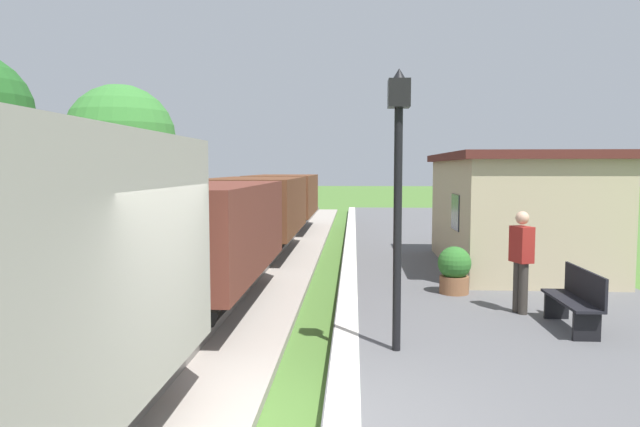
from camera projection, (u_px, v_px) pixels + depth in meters
name	position (u px, v px, depth m)	size (l,w,h in m)	color
freight_train	(227.00, 220.00, 13.06)	(2.50, 26.00, 2.72)	gray
station_hut	(514.00, 210.00, 13.86)	(3.50, 5.80, 2.78)	tan
bench_near_hut	(576.00, 298.00, 8.56)	(0.42, 1.50, 0.91)	black
bench_down_platform	(455.00, 227.00, 18.85)	(0.42, 1.50, 0.91)	black
person_waiting	(521.00, 258.00, 9.49)	(0.35, 0.44, 1.71)	#38332D
potted_planter	(454.00, 269.00, 11.02)	(0.64, 0.64, 0.92)	brown
lamp_post_near	(398.00, 158.00, 7.41)	(0.28, 0.28, 3.70)	black
tree_field_left	(121.00, 139.00, 22.09)	(4.17, 4.17, 5.89)	#4C3823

